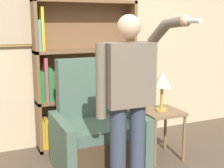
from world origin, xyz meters
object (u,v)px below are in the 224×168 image
object	(u,v)px
table_lamp	(162,81)
side_table	(161,119)
bookcase	(79,77)
person_standing	(129,96)
armchair	(96,134)

from	to	relation	value
table_lamp	side_table	bearing A→B (deg)	-45.00
bookcase	person_standing	bearing A→B (deg)	-89.70
bookcase	table_lamp	xyz separation A→B (m)	(0.76, -0.83, 0.02)
bookcase	armchair	xyz separation A→B (m)	(-0.04, -0.73, -0.55)
armchair	person_standing	world-z (taller)	person_standing
person_standing	table_lamp	distance (m)	0.97
side_table	table_lamp	bearing A→B (deg)	135.00
person_standing	side_table	xyz separation A→B (m)	(0.75, 0.61, -0.49)
armchair	side_table	distance (m)	0.81
armchair	person_standing	bearing A→B (deg)	-86.14
side_table	bookcase	bearing A→B (deg)	132.49
person_standing	armchair	bearing A→B (deg)	93.86
bookcase	armchair	size ratio (longest dim) A/B	1.56
bookcase	armchair	bearing A→B (deg)	-93.17
armchair	table_lamp	xyz separation A→B (m)	(0.80, -0.10, 0.58)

